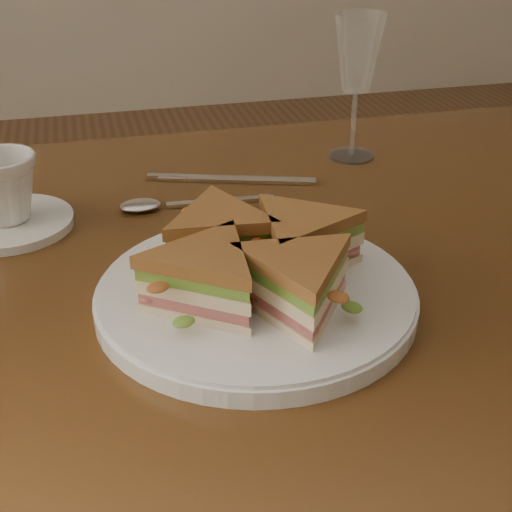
# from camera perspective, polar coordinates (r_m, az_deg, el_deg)

# --- Properties ---
(table) EXTENTS (1.20, 0.80, 0.75)m
(table) POSITION_cam_1_polar(r_m,az_deg,el_deg) (0.78, -1.26, -6.45)
(table) COLOR #391F0C
(table) RESTS_ON ground
(plate) EXTENTS (0.29, 0.29, 0.02)m
(plate) POSITION_cam_1_polar(r_m,az_deg,el_deg) (0.65, -0.00, -3.27)
(plate) COLOR white
(plate) RESTS_ON table
(sandwich_wedges) EXTENTS (0.26, 0.26, 0.06)m
(sandwich_wedges) POSITION_cam_1_polar(r_m,az_deg,el_deg) (0.63, -0.00, -0.40)
(sandwich_wedges) COLOR #F9E2B8
(sandwich_wedges) RESTS_ON plate
(crisps_mound) EXTENTS (0.09, 0.09, 0.05)m
(crisps_mound) POSITION_cam_1_polar(r_m,az_deg,el_deg) (0.63, 0.00, -0.72)
(crisps_mound) COLOR #B94817
(crisps_mound) RESTS_ON plate
(spoon) EXTENTS (0.18, 0.03, 0.01)m
(spoon) POSITION_cam_1_polar(r_m,az_deg,el_deg) (0.84, -7.67, 4.08)
(spoon) COLOR silver
(spoon) RESTS_ON table
(knife) EXTENTS (0.21, 0.08, 0.00)m
(knife) POSITION_cam_1_polar(r_m,az_deg,el_deg) (0.91, -2.46, 6.13)
(knife) COLOR silver
(knife) RESTS_ON table
(wine_glass) EXTENTS (0.07, 0.07, 0.19)m
(wine_glass) POSITION_cam_1_polar(r_m,az_deg,el_deg) (0.96, 8.15, 15.51)
(wine_glass) COLOR white
(wine_glass) RESTS_ON table
(saucer) EXTENTS (0.14, 0.14, 0.01)m
(saucer) POSITION_cam_1_polar(r_m,az_deg,el_deg) (0.83, -19.17, 2.49)
(saucer) COLOR white
(saucer) RESTS_ON table
(coffee_cup) EXTENTS (0.10, 0.10, 0.07)m
(coffee_cup) POSITION_cam_1_polar(r_m,az_deg,el_deg) (0.82, -19.64, 5.15)
(coffee_cup) COLOR white
(coffee_cup) RESTS_ON saucer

